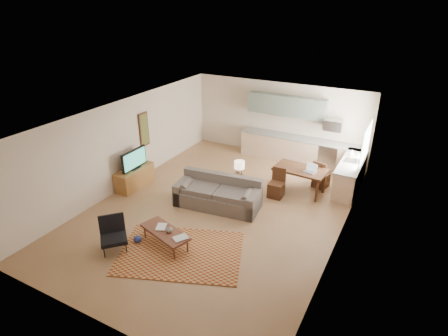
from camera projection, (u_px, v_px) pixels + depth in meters
The scene contains 25 objects.
room at pixel (219, 165), 9.89m from camera, with size 9.00×9.00×9.00m.
kitchen_counter_back at pixel (298, 150), 13.23m from camera, with size 4.26×0.64×0.92m, color tan, non-canonical shape.
kitchen_counter_right at pixel (350, 175), 11.41m from camera, with size 0.64×2.26×0.92m, color tan, non-canonical shape.
kitchen_range at pixel (329, 156), 12.76m from camera, with size 0.62×0.62×0.90m, color #A5A8AD.
kitchen_microwave at pixel (333, 125), 12.31m from camera, with size 0.62×0.40×0.35m, color #A5A8AD.
upper_cabinets at pixel (286, 106), 12.97m from camera, with size 2.80×0.34×0.70m, color slate.
window_right at pixel (366, 143), 10.83m from camera, with size 0.02×1.40×1.05m, color white.
wall_art_left at pixel (144, 130), 11.90m from camera, with size 0.06×0.42×1.10m, color olive, non-canonical shape.
triptych at pixel (277, 109), 13.34m from camera, with size 1.70×0.04×0.50m, color beige, non-canonical shape.
rug at pixel (181, 253), 8.69m from camera, with size 2.80×1.94×0.02m, color maroon.
sofa at pixel (218, 193), 10.44m from camera, with size 2.46×1.07×0.86m, color #584E47, non-canonical shape.
coffee_table at pixel (166, 238), 8.89m from camera, with size 1.35×0.53×0.41m, color #542A1D, non-canonical shape.
book_a at pixel (156, 227), 8.94m from camera, with size 0.34×0.38×0.03m, color maroon.
book_b at pixel (178, 235), 8.63m from camera, with size 0.38×0.41×0.03m, color navy.
vase at pixel (169, 229), 8.74m from camera, with size 0.17×0.17×0.17m, color black.
armchair at pixel (113, 235), 8.66m from camera, with size 0.68×0.68×0.78m, color black, non-canonical shape.
tv_credenza at pixel (135, 177), 11.59m from camera, with size 0.51×1.34×0.62m, color brown, non-canonical shape.
tv at pixel (134, 159), 11.31m from camera, with size 0.10×1.03×0.62m, color black, non-canonical shape.
console_table at pixel (239, 186), 11.07m from camera, with size 0.53×0.36×0.62m, color #381E11, non-canonical shape.
table_lamp at pixel (239, 169), 10.83m from camera, with size 0.30×0.30×0.50m, color beige, non-canonical shape.
dining_table at pixel (299, 180), 11.25m from camera, with size 1.52×0.87×0.77m, color #381E11, non-canonical shape.
dining_chair_near at pixel (276, 183), 10.94m from camera, with size 0.42×0.44×0.88m, color #381E11, non-canonical shape.
dining_chair_far at pixel (322, 174), 11.50m from camera, with size 0.43×0.45×0.89m, color #381E11, non-canonical shape.
laptop at pixel (310, 168), 10.82m from camera, with size 0.32×0.24×0.24m, color #A5A8AD, non-canonical shape.
soap_bottle at pixel (352, 153), 11.54m from camera, with size 0.09×0.09×0.19m, color beige.
Camera 1 is at (4.37, -7.87, 5.47)m, focal length 30.00 mm.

